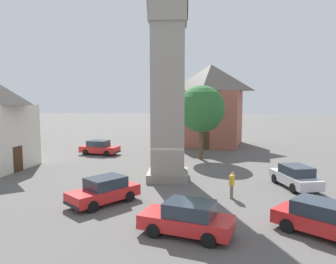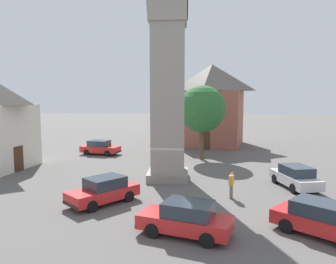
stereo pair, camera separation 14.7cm
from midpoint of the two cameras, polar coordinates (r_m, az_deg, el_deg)
name	(u,v)px [view 1 (the left image)]	position (r m, az deg, el deg)	size (l,w,h in m)	color
ground_plane	(168,179)	(24.06, -0.18, -8.45)	(200.00, 200.00, 0.00)	#565451
clock_tower	(168,18)	(23.96, -0.19, 19.79)	(3.62, 3.62, 20.04)	gray
car_blue_kerb	(187,218)	(14.54, 3.14, -15.25)	(2.97, 4.45, 1.53)	red
car_silver_kerb	(99,148)	(34.81, -12.36, -2.75)	(2.61, 4.41, 1.53)	red
car_red_corner	(104,191)	(18.91, -11.62, -10.27)	(4.18, 4.03, 1.53)	red
car_white_side	(322,219)	(15.99, 25.69, -13.85)	(4.03, 4.18, 1.53)	red
car_black_far	(295,177)	(23.29, 21.74, -7.45)	(4.38, 2.45, 1.53)	silver
pedestrian	(232,182)	(19.75, 11.19, -8.79)	(0.50, 0.37, 1.69)	#706656
tree	(201,109)	(31.20, 5.90, 4.14)	(4.60, 4.60, 7.31)	brown
building_terrace_right	(211,104)	(41.12, 7.58, 4.97)	(9.89, 9.62, 10.29)	#995142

